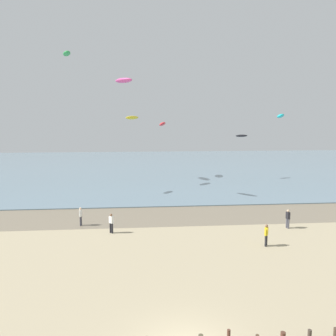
{
  "coord_description": "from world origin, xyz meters",
  "views": [
    {
      "loc": [
        -2.02,
        -13.72,
        9.62
      ],
      "look_at": [
        0.26,
        11.15,
        6.25
      ],
      "focal_mm": 37.86,
      "sensor_mm": 36.0,
      "label": 1
    }
  ],
  "objects": [
    {
      "name": "person_mid_beach",
      "position": [
        -7.13,
        18.5,
        0.92
      ],
      "size": [
        0.23,
        0.57,
        1.71
      ],
      "color": "#383842",
      "rests_on": "ground"
    },
    {
      "name": "kite_aloft_1",
      "position": [
        15.03,
        42.24,
        7.16
      ],
      "size": [
        2.49,
        1.65,
        0.43
      ],
      "primitive_type": "ellipsoid",
      "rotation": [
        -0.07,
        0.0,
        3.54
      ],
      "color": "black"
    },
    {
      "name": "kite_aloft_3",
      "position": [
        18.89,
        36.18,
        10.26
      ],
      "size": [
        2.39,
        3.41,
        0.84
      ],
      "primitive_type": "ellipsoid",
      "rotation": [
        -0.36,
        0.0,
        1.14
      ],
      "color": "#19B2B7"
    },
    {
      "name": "person_right_flank",
      "position": [
        11.51,
        16.01,
        0.92
      ],
      "size": [
        0.31,
        0.55,
        1.71
      ],
      "color": "#4C4C56",
      "rests_on": "ground"
    },
    {
      "name": "wet_sand_strip",
      "position": [
        0.0,
        21.05,
        0.0
      ],
      "size": [
        120.0,
        7.43,
        0.01
      ],
      "primitive_type": "cube",
      "color": "#7A6D59",
      "rests_on": "ground"
    },
    {
      "name": "sea",
      "position": [
        0.0,
        59.77,
        0.05
      ],
      "size": [
        160.0,
        70.0,
        0.1
      ],
      "primitive_type": "cube",
      "color": "slate",
      "rests_on": "ground"
    },
    {
      "name": "person_trailing_behind",
      "position": [
        7.91,
        11.74,
        0.92
      ],
      "size": [
        0.38,
        0.49,
        1.71
      ],
      "color": "#232328",
      "rests_on": "ground"
    },
    {
      "name": "kite_aloft_0",
      "position": [
        -3.35,
        29.81,
        14.35
      ],
      "size": [
        2.74,
        3.02,
        0.74
      ],
      "primitive_type": "ellipsoid",
      "rotation": [
        -0.29,
        0.0,
        5.4
      ],
      "color": "#E54C99"
    },
    {
      "name": "kite_aloft_2",
      "position": [
        2.46,
        45.31,
        9.03
      ],
      "size": [
        1.78,
        3.36,
        0.91
      ],
      "primitive_type": "ellipsoid",
      "rotation": [
        -0.46,
        0.0,
        1.36
      ],
      "color": "red"
    },
    {
      "name": "kite_aloft_4",
      "position": [
        -12.2,
        42.56,
        19.61
      ],
      "size": [
        1.85,
        3.64,
        0.8
      ],
      "primitive_type": "ellipsoid",
      "rotation": [
        0.24,
        0.0,
        4.91
      ],
      "color": "green"
    },
    {
      "name": "kite_aloft_5",
      "position": [
        -2.47,
        37.97,
        10.01
      ],
      "size": [
        2.43,
        2.66,
        0.71
      ],
      "primitive_type": "ellipsoid",
      "rotation": [
        -0.38,
        0.0,
        0.88
      ],
      "color": "yellow"
    },
    {
      "name": "person_left_flank",
      "position": [
        -4.18,
        16.04,
        0.92
      ],
      "size": [
        0.44,
        0.41,
        1.71
      ],
      "color": "#232328",
      "rests_on": "ground"
    }
  ]
}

